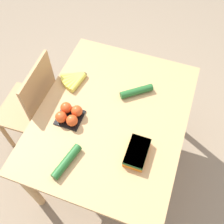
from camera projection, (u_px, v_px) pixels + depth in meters
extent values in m
plane|color=gray|center=(112.00, 159.00, 2.31)|extent=(12.00, 12.00, 0.00)
cube|color=tan|center=(112.00, 116.00, 1.70)|extent=(1.19, 0.95, 0.03)
cylinder|color=tan|center=(179.00, 102.00, 2.21)|extent=(0.06, 0.06, 0.70)
cylinder|color=tan|center=(30.00, 189.00, 1.81)|extent=(0.06, 0.06, 0.70)
cylinder|color=tan|center=(89.00, 77.00, 2.36)|extent=(0.06, 0.06, 0.70)
cube|color=tan|center=(27.00, 108.00, 2.09)|extent=(0.44, 0.42, 0.03)
cube|color=tan|center=(41.00, 94.00, 1.84)|extent=(0.39, 0.04, 0.49)
cylinder|color=tan|center=(26.00, 101.00, 2.39)|extent=(0.04, 0.04, 0.42)
cylinder|color=tan|center=(6.00, 134.00, 2.21)|extent=(0.04, 0.04, 0.42)
cylinder|color=tan|center=(60.00, 110.00, 2.34)|extent=(0.04, 0.04, 0.42)
cylinder|color=tan|center=(43.00, 145.00, 2.15)|extent=(0.04, 0.04, 0.42)
sphere|color=brown|center=(84.00, 75.00, 1.85)|extent=(0.04, 0.04, 0.04)
cylinder|color=#DBCC47|center=(73.00, 75.00, 1.85)|extent=(0.11, 0.17, 0.04)
cylinder|color=#DBCC47|center=(73.00, 77.00, 1.84)|extent=(0.13, 0.16, 0.04)
cylinder|color=#DBCC47|center=(74.00, 79.00, 1.83)|extent=(0.15, 0.14, 0.04)
cylinder|color=#DBCC47|center=(75.00, 80.00, 1.82)|extent=(0.16, 0.12, 0.04)
cylinder|color=#DBCC47|center=(76.00, 81.00, 1.82)|extent=(0.17, 0.09, 0.04)
cylinder|color=#DBCC47|center=(78.00, 82.00, 1.81)|extent=(0.17, 0.07, 0.04)
cube|color=black|center=(70.00, 117.00, 1.67)|extent=(0.16, 0.16, 0.01)
sphere|color=#DB4C1E|center=(72.00, 121.00, 1.61)|extent=(0.07, 0.07, 0.07)
sphere|color=#DB4C1E|center=(77.00, 111.00, 1.65)|extent=(0.07, 0.07, 0.07)
sphere|color=#DB4C1E|center=(61.00, 117.00, 1.63)|extent=(0.07, 0.07, 0.07)
sphere|color=#DB4C1E|center=(66.00, 108.00, 1.67)|extent=(0.07, 0.07, 0.07)
cube|color=orange|center=(137.00, 153.00, 1.52)|extent=(0.20, 0.12, 0.05)
cube|color=#19471E|center=(137.00, 151.00, 1.50)|extent=(0.20, 0.12, 0.02)
cylinder|color=#236028|center=(67.00, 161.00, 1.49)|extent=(0.23, 0.10, 0.05)
cylinder|color=#236028|center=(137.00, 91.00, 1.76)|extent=(0.18, 0.21, 0.05)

